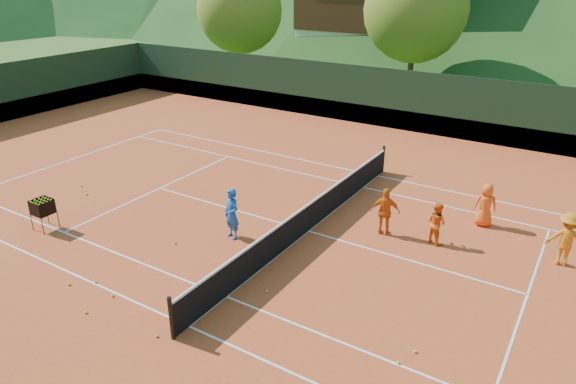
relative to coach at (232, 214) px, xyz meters
The scene contains 26 objects.
ground 2.49m from the coach, 42.17° to the left, with size 400.00×400.00×0.00m, color #305219.
clay_court 2.48m from the coach, 42.17° to the left, with size 40.00×24.00×0.02m, color #B1411C.
coach is the anchor object (origin of this frame).
student_a 6.08m from the coach, 29.38° to the left, with size 0.62×0.49×1.28m, color orange.
student_b 4.66m from the coach, 35.26° to the left, with size 0.88×0.37×1.51m, color orange.
student_c 7.96m from the coach, 38.08° to the left, with size 0.69×0.45×1.42m, color #FE5916.
student_d 9.40m from the coach, 22.71° to the left, with size 1.01×0.58×1.57m, color orange.
tennis_ball_1 6.79m from the coach, 21.87° to the right, with size 0.07×0.07×0.07m, color #C3F729.
tennis_ball_2 6.80m from the coach, 17.22° to the right, with size 0.07×0.07×0.07m, color #C3F729.
tennis_ball_3 4.96m from the coach, 97.83° to the right, with size 0.07×0.07×0.07m, color #C3F729.
tennis_ball_4 6.48m from the coach, behind, with size 0.07×0.07×0.07m, color #C3F729.
tennis_ball_6 4.82m from the coach, 115.19° to the right, with size 0.07×0.07×0.07m, color #C3F729.
tennis_ball_9 3.21m from the coach, 36.39° to the right, with size 0.07×0.07×0.07m, color #C3F729.
tennis_ball_12 7.73m from the coach, 165.51° to the right, with size 0.07×0.07×0.07m, color #C3F729.
tennis_ball_13 7.29m from the coach, behind, with size 0.07×0.07×0.07m, color #C3F729.
tennis_ball_15 4.18m from the coach, 99.33° to the right, with size 0.07×0.07×0.07m, color #C3F729.
tennis_ball_16 1.60m from the coach, 15.60° to the left, with size 0.07×0.07×0.07m, color #C3F729.
tennis_ball_18 1.89m from the coach, 134.49° to the right, with size 0.07×0.07×0.07m, color #C3F729.
tennis_ball_19 4.84m from the coach, 73.05° to the right, with size 0.07×0.07×0.07m, color #C3F729.
tennis_ball_20 4.23m from the coach, 111.34° to the right, with size 0.07×0.07×0.07m, color #C3F729.
court_lines 2.48m from the coach, 42.17° to the left, with size 23.83×11.03×0.00m.
tennis_net 2.37m from the coach, 42.17° to the left, with size 0.10×12.07×1.10m.
perimeter_fence 2.39m from the coach, 42.17° to the left, with size 40.40×24.24×3.00m.
ball_hopper 5.96m from the coach, 153.31° to the right, with size 0.57×0.57×1.00m.
tree_a 24.56m from the coach, 126.07° to the left, with size 6.00×6.00×7.88m.
tree_b 22.13m from the coach, 95.98° to the left, with size 6.40×6.40×8.40m.
Camera 1 is at (7.01, -12.37, 7.59)m, focal length 32.00 mm.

